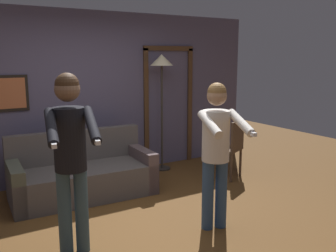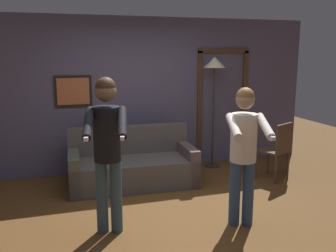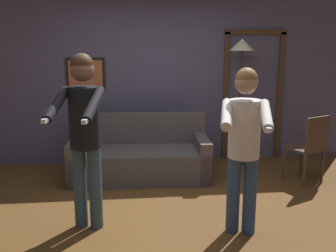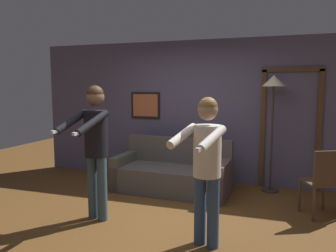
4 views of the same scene
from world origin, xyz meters
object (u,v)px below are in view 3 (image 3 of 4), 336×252
torchiere_lamp (242,57)px  person_standing_right (244,137)px  dining_chair_distant (310,145)px  couch (140,158)px  person_standing_left (84,125)px

torchiere_lamp → person_standing_right: bearing=-105.9°
dining_chair_distant → person_standing_right: bearing=-136.1°
couch → torchiere_lamp: torchiere_lamp is taller
couch → dining_chair_distant: bearing=-12.0°
couch → dining_chair_distant: dining_chair_distant is taller
couch → dining_chair_distant: size_ratio=2.09×
person_standing_left → couch: bearing=68.4°
torchiere_lamp → person_standing_right: torchiere_lamp is taller
couch → torchiere_lamp: 2.15m
person_standing_right → person_standing_left: bearing=169.6°
person_standing_right → torchiere_lamp: bearing=74.1°
torchiere_lamp → person_standing_right: size_ratio=1.19×
person_standing_left → dining_chair_distant: (2.83, 0.99, -0.55)m
couch → person_standing_left: person_standing_left is taller
torchiere_lamp → person_standing_left: bearing=-137.5°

